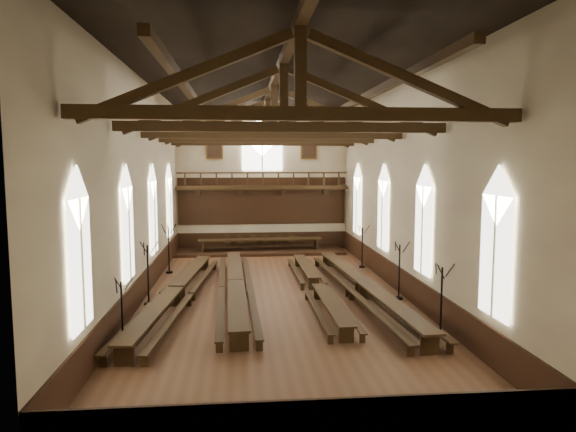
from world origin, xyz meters
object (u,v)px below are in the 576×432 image
at_px(candelabrum_left_mid, 148,286).
at_px(candelabrum_right_near, 441,314).
at_px(candelabrum_right_mid, 399,282).
at_px(candelabrum_right_far, 362,255).
at_px(refectory_row_c, 317,284).
at_px(refectory_row_d, 364,285).
at_px(high_table, 260,240).
at_px(refectory_row_a, 176,291).
at_px(candelabrum_left_near, 122,325).
at_px(refectory_row_b, 235,284).
at_px(dais, 260,251).
at_px(candelabrum_left_far, 169,258).

relative_size(candelabrum_left_mid, candelabrum_right_near, 1.07).
distance_m(candelabrum_right_mid, candelabrum_right_far, 7.06).
bearing_deg(candelabrum_right_mid, refectory_row_c, 162.12).
relative_size(refectory_row_d, high_table, 1.77).
relative_size(refectory_row_a, candelabrum_right_mid, 5.59).
distance_m(candelabrum_left_near, candelabrum_right_far, 16.29).
distance_m(high_table, candelabrum_left_mid, 13.50).
relative_size(refectory_row_b, refectory_row_c, 1.08).
bearing_deg(candelabrum_right_far, candelabrum_right_mid, -90.00).
bearing_deg(candelabrum_right_near, candelabrum_left_near, 179.99).
bearing_deg(dais, refectory_row_a, -108.70).
height_order(candelabrum_left_near, candelabrum_right_mid, candelabrum_right_mid).
height_order(refectory_row_c, candelabrum_right_far, candelabrum_right_far).
height_order(candelabrum_right_mid, candelabrum_right_far, candelabrum_right_mid).
distance_m(refectory_row_c, candelabrum_right_mid, 3.78).
relative_size(dais, high_table, 1.35).
xyz_separation_m(refectory_row_b, candelabrum_right_near, (7.36, -6.08, 0.22)).
relative_size(high_table, candelabrum_right_far, 3.35).
bearing_deg(candelabrum_right_mid, candelabrum_left_mid, 179.53).
distance_m(refectory_row_b, candelabrum_left_near, 7.14).
xyz_separation_m(candelabrum_left_near, candelabrum_right_far, (11.10, 11.92, 0.06)).
xyz_separation_m(candelabrum_left_mid, candelabrum_right_far, (11.10, 6.97, -0.08)).
xyz_separation_m(refectory_row_c, candelabrum_right_mid, (3.59, -1.16, 0.31)).
bearing_deg(candelabrum_left_mid, dais, 66.76).
bearing_deg(refectory_row_b, refectory_row_d, -8.10).
bearing_deg(refectory_row_c, refectory_row_b, 179.08).
height_order(refectory_row_a, refectory_row_b, refectory_row_b).
distance_m(refectory_row_c, candelabrum_left_far, 9.26).
height_order(dais, candelabrum_left_mid, candelabrum_left_mid).
bearing_deg(candelabrum_left_near, high_table, 72.94).
bearing_deg(candelabrum_right_mid, candelabrum_left_far, 149.40).
relative_size(candelabrum_left_near, candelabrum_left_mid, 0.83).
xyz_separation_m(dais, candelabrum_right_mid, (5.77, -12.50, 0.71)).
height_order(refectory_row_d, candelabrum_left_far, candelabrum_left_far).
bearing_deg(refectory_row_c, dais, 100.91).
bearing_deg(candelabrum_left_near, candelabrum_right_mid, 23.67).
xyz_separation_m(refectory_row_d, candelabrum_left_mid, (-9.57, -0.30, 0.26)).
bearing_deg(candelabrum_right_mid, refectory_row_b, 170.61).
bearing_deg(candelabrum_right_mid, candelabrum_right_far, 90.00).
distance_m(candelabrum_left_far, candelabrum_right_far, 11.11).
xyz_separation_m(candelabrum_left_far, candelabrum_right_mid, (11.10, -6.56, -0.04)).
relative_size(refectory_row_c, refectory_row_d, 0.91).
xyz_separation_m(refectory_row_d, candelabrum_right_mid, (1.53, -0.39, 0.22)).
bearing_deg(refectory_row_a, candelabrum_right_mid, -1.33).
relative_size(refectory_row_c, candelabrum_right_mid, 5.17).
relative_size(refectory_row_c, candelabrum_left_mid, 4.90).
bearing_deg(refectory_row_b, dais, 81.97).
xyz_separation_m(candelabrum_left_near, candelabrum_left_mid, (-0.00, 4.96, 0.14)).
xyz_separation_m(refectory_row_a, refectory_row_d, (8.40, 0.16, 0.02)).
bearing_deg(candelabrum_right_far, dais, 136.71).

